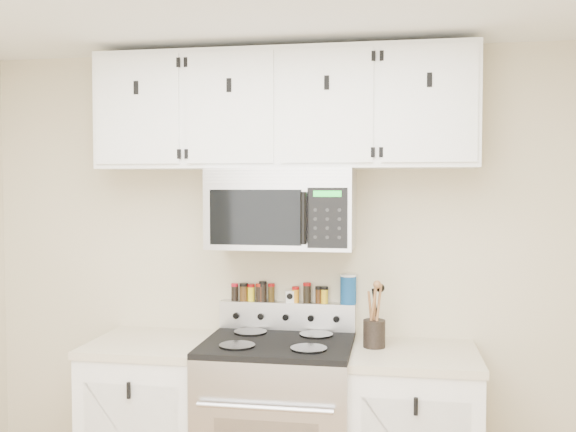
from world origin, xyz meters
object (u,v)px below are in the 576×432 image
(utensil_crock, at_px, (374,331))
(salt_canister, at_px, (348,289))
(range, at_px, (278,429))
(microwave, at_px, (282,208))

(utensil_crock, distance_m, salt_canister, 0.32)
(range, bearing_deg, utensil_crock, 7.74)
(range, distance_m, utensil_crock, 0.71)
(range, bearing_deg, microwave, 89.77)
(microwave, bearing_deg, range, -90.23)
(utensil_crock, height_order, salt_canister, salt_canister)
(range, relative_size, salt_canister, 6.70)
(salt_canister, bearing_deg, range, -140.30)
(microwave, distance_m, salt_canister, 0.58)
(range, distance_m, microwave, 1.15)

